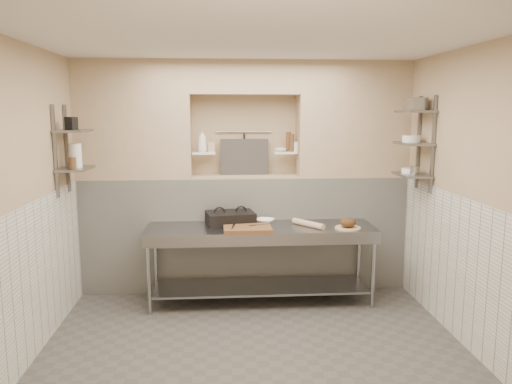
{
  "coord_description": "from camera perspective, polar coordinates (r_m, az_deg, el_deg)",
  "views": [
    {
      "loc": [
        -0.3,
        -4.35,
        2.2
      ],
      "look_at": [
        0.08,
        0.9,
        1.35
      ],
      "focal_mm": 35.0,
      "sensor_mm": 36.0,
      "label": 1
    }
  ],
  "objects": [
    {
      "name": "wall_front",
      "position": [
        2.5,
        3.1,
        -9.52
      ],
      "size": [
        4.0,
        0.1,
        2.8
      ],
      "primitive_type": "cube",
      "color": "tan",
      "rests_on": "ground"
    },
    {
      "name": "backwall_pillar_right",
      "position": [
        6.31,
        10.93,
        8.11
      ],
      "size": [
        1.35,
        0.4,
        1.4
      ],
      "primitive_type": "cube",
      "color": "tan",
      "rests_on": "backwall_lower"
    },
    {
      "name": "bottle_soap",
      "position": [
        6.08,
        -6.16,
        5.83
      ],
      "size": [
        0.12,
        0.13,
        0.27
      ],
      "primitive_type": "imported",
      "rotation": [
        0.0,
        0.0,
        0.2
      ],
      "color": "white",
      "rests_on": "alcove_shelf_left"
    },
    {
      "name": "wainscot_right",
      "position": [
        5.14,
        22.85,
        -8.54
      ],
      "size": [
        0.02,
        3.9,
        1.4
      ],
      "primitive_type": "cube",
      "color": "silver",
      "rests_on": "floor"
    },
    {
      "name": "bread_board",
      "position": [
        5.71,
        10.43,
        -4.05
      ],
      "size": [
        0.29,
        0.29,
        0.02
      ],
      "primitive_type": "cylinder",
      "color": "beige",
      "rests_on": "prep_table"
    },
    {
      "name": "panini_press",
      "position": [
        5.81,
        -2.95,
        -3.01
      ],
      "size": [
        0.6,
        0.48,
        0.15
      ],
      "rotation": [
        0.0,
        0.0,
        0.17
      ],
      "color": "black",
      "rests_on": "prep_table"
    },
    {
      "name": "box_left_upper",
      "position": [
        5.56,
        -20.35,
        7.37
      ],
      "size": [
        0.13,
        0.13,
        0.13
      ],
      "primitive_type": "cube",
      "rotation": [
        0.0,
        0.0,
        -0.4
      ],
      "color": "black",
      "rests_on": "wall_shelf_left_upper"
    },
    {
      "name": "bowl_right_mid",
      "position": [
        5.88,
        17.33,
        5.84
      ],
      "size": [
        0.2,
        0.2,
        0.07
      ],
      "primitive_type": "cylinder",
      "color": "white",
      "rests_on": "wall_shelf_right_mid"
    },
    {
      "name": "wall_back",
      "position": [
        6.41,
        -1.39,
        2.0
      ],
      "size": [
        4.0,
        0.1,
        2.8
      ],
      "primitive_type": "cube",
      "color": "tan",
      "rests_on": "ground"
    },
    {
      "name": "alcove_shelf_left",
      "position": [
        6.12,
        -5.98,
        4.44
      ],
      "size": [
        0.28,
        0.16,
        0.02
      ],
      "primitive_type": "cube",
      "color": "white",
      "rests_on": "backwall_lower"
    },
    {
      "name": "backwall_lower",
      "position": [
        6.29,
        -1.25,
        -4.63
      ],
      "size": [
        4.0,
        0.4,
        1.4
      ],
      "primitive_type": "cube",
      "color": "silver",
      "rests_on": "floor"
    },
    {
      "name": "wall_right",
      "position": [
        5.01,
        23.96,
        -0.82
      ],
      "size": [
        0.1,
        3.9,
        2.8
      ],
      "primitive_type": "cube",
      "color": "tan",
      "rests_on": "ground"
    },
    {
      "name": "wainscot_left",
      "position": [
        4.9,
        -24.39,
        -9.5
      ],
      "size": [
        0.02,
        3.9,
        1.4
      ],
      "primitive_type": "cube",
      "color": "silver",
      "rests_on": "floor"
    },
    {
      "name": "alcove_shelf_right",
      "position": [
        6.17,
        3.37,
        4.51
      ],
      "size": [
        0.28,
        0.16,
        0.02
      ],
      "primitive_type": "cube",
      "color": "white",
      "rests_on": "backwall_lower"
    },
    {
      "name": "rolling_pin",
      "position": [
        5.73,
        5.99,
        -3.62
      ],
      "size": [
        0.33,
        0.4,
        0.07
      ],
      "primitive_type": "cylinder",
      "rotation": [
        1.57,
        0.0,
        0.66
      ],
      "color": "beige",
      "rests_on": "prep_table"
    },
    {
      "name": "wall_left",
      "position": [
        4.75,
        -25.63,
        -1.43
      ],
      "size": [
        0.1,
        3.9,
        2.8
      ],
      "primitive_type": "cube",
      "color": "tan",
      "rests_on": "ground"
    },
    {
      "name": "backwall_header",
      "position": [
        6.12,
        -1.31,
        12.92
      ],
      "size": [
        1.3,
        0.4,
        0.4
      ],
      "primitive_type": "cube",
      "color": "tan",
      "rests_on": "backwall_lower"
    },
    {
      "name": "shelf_rail_right_b",
      "position": [
        5.69,
        19.58,
        5.12
      ],
      "size": [
        0.03,
        0.03,
        1.05
      ],
      "primitive_type": "cube",
      "color": "slate",
      "rests_on": "wall_right"
    },
    {
      "name": "jug_left",
      "position": [
        5.66,
        -19.92,
        3.96
      ],
      "size": [
        0.13,
        0.13,
        0.25
      ],
      "primitive_type": "cylinder",
      "color": "white",
      "rests_on": "wall_shelf_left_lower"
    },
    {
      "name": "wall_shelf_right_upper",
      "position": [
        5.81,
        17.74,
        8.75
      ],
      "size": [
        0.3,
        0.5,
        0.03
      ],
      "primitive_type": "cube",
      "color": "slate",
      "rests_on": "wall_right"
    },
    {
      "name": "wall_shelf_right_mid",
      "position": [
        5.82,
        17.57,
        5.3
      ],
      "size": [
        0.3,
        0.5,
        0.02
      ],
      "primitive_type": "cube",
      "color": "slate",
      "rests_on": "wall_right"
    },
    {
      "name": "canister_right",
      "position": [
        5.79,
        17.66,
        2.39
      ],
      "size": [
        0.09,
        0.09,
        0.09
      ],
      "primitive_type": "cylinder",
      "color": "gray",
      "rests_on": "wall_shelf_right_lower"
    },
    {
      "name": "shelf_rail_left_a",
      "position": [
        5.86,
        -20.78,
        4.67
      ],
      "size": [
        0.03,
        0.03,
        0.95
      ],
      "primitive_type": "cube",
      "color": "slate",
      "rests_on": "wall_left"
    },
    {
      "name": "bowl_alcove",
      "position": [
        6.13,
        2.82,
        4.82
      ],
      "size": [
        0.16,
        0.16,
        0.05
      ],
      "primitive_type": "imported",
      "rotation": [
        0.0,
        0.0,
        -0.12
      ],
      "color": "white",
      "rests_on": "alcove_shelf_right"
    },
    {
      "name": "backwall_pillar_left",
      "position": [
        6.18,
        -13.78,
        7.99
      ],
      "size": [
        1.35,
        0.4,
        1.4
      ],
      "primitive_type": "cube",
      "color": "tan",
      "rests_on": "backwall_lower"
    },
    {
      "name": "condiment_a",
      "position": [
        6.17,
        4.1,
        5.63
      ],
      "size": [
        0.06,
        0.06,
        0.22
      ],
      "primitive_type": "cylinder",
      "color": "#53361E",
      "rests_on": "alcove_shelf_right"
    },
    {
      "name": "jar_left",
      "position": [
        5.54,
        -20.25,
        3.14
      ],
      "size": [
        0.08,
        0.08,
        0.12
      ],
      "primitive_type": "cylinder",
      "color": "#53361E",
      "rests_on": "wall_shelf_left_lower"
    },
    {
      "name": "utensil_rail",
      "position": [
        6.28,
        -1.37,
        6.89
      ],
      "size": [
        0.7,
        0.02,
        0.02
      ],
      "primitive_type": "cylinder",
      "rotation": [
        0.0,
        1.57,
        0.0
      ],
      "color": "gray",
      "rests_on": "wall_back"
    },
    {
      "name": "condiment_c",
      "position": [
        6.2,
        4.56,
        5.19
      ],
      "size": [
        0.07,
        0.07,
        0.12
      ],
      "primitive_type": "cylinder",
      "color": "white",
      "rests_on": "alcove_shelf_right"
    },
    {
      "name": "tongs",
      "position": [
        5.48,
        -2.63,
        -3.96
      ],
      "size": [
        0.06,
        0.23,
        0.02
      ],
      "primitive_type": "cylinder",
      "rotation": [
        1.57,
        0.0,
        -0.15
      ],
      "color": "gray",
      "rests_on": "cutting_board"
    },
    {
      "name": "mixing_bowl",
      "position": [
        5.88,
        1.01,
        -3.34
      ],
      "size": [
        0.29,
        0.29,
        0.05
      ],
      "primitive_type": "imported",
      "rotation": [
        0.0,
        0.0,
        -0.43
      ],
      "color": "white",
      "rests_on": "prep_table"
    },
    {
      "name": "splash_panel",
      "position": [
        6.23,
        -1.33,
        4.02
      ],
      "size": [
        0.6,
        0.08,
        0.45
      ],
      "primitive_type": "cube",
      "rotation": [
        -0.14,
        0.0,
        0.0
      ],
      "color": "#383330",
      "rests_on": "alcove_sill"
    },
    {
      "name": "floor",
      "position": [
        4.91,
        -0.13,
        -18.13
      ],
      "size": [
        4.0,
        3.9,
        0.1
      ],
      "primitive_type": "cube",
      "color": "#45413D",
      "rests_on": "ground"
    },
    {
      "name": "cutting_board",
      "position": [
        5.5,
        -0.97,
        -4.23
      ],
      "size": [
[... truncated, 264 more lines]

